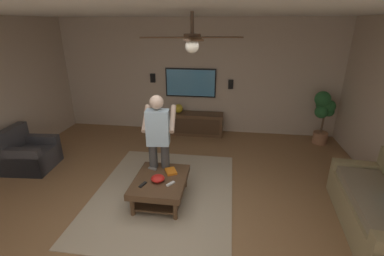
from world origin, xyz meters
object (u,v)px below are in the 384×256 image
at_px(couch, 383,211).
at_px(book, 171,171).
at_px(person_standing, 158,137).
at_px(bowl, 158,178).
at_px(wall_speaker_left, 231,84).
at_px(ceiling_fan, 192,40).
at_px(coffee_table, 160,184).
at_px(media_console, 189,123).
at_px(remote_grey, 153,169).
at_px(remote_black, 143,185).
at_px(armchair, 29,155).
at_px(potted_plant_tall, 324,111).
at_px(remote_white, 171,184).
at_px(wall_speaker_right, 153,78).
at_px(vase_round, 179,108).
at_px(tv, 191,83).

bearing_deg(couch, book, -2.98).
relative_size(person_standing, bowl, 7.82).
xyz_separation_m(bowl, wall_speaker_left, (3.19, -1.04, 0.81)).
height_order(person_standing, ceiling_fan, ceiling_fan).
xyz_separation_m(coffee_table, media_console, (2.86, -0.03, -0.02)).
bearing_deg(remote_grey, bowl, -42.92).
distance_m(couch, ceiling_fan, 3.37).
bearing_deg(person_standing, bowl, -175.26).
bearing_deg(coffee_table, remote_black, 136.74).
relative_size(couch, armchair, 2.26).
relative_size(person_standing, wall_speaker_left, 7.45).
height_order(potted_plant_tall, ceiling_fan, ceiling_fan).
xyz_separation_m(couch, ceiling_fan, (-0.03, 2.58, 2.16)).
distance_m(armchair, book, 2.96).
relative_size(couch, remote_white, 13.15).
bearing_deg(wall_speaker_right, ceiling_fan, -156.22).
bearing_deg(person_standing, ceiling_fan, -141.00).
bearing_deg(wall_speaker_left, remote_white, 165.67).
height_order(coffee_table, ceiling_fan, ceiling_fan).
distance_m(remote_grey, vase_round, 2.62).
bearing_deg(remote_white, bowl, -71.31).
bearing_deg(remote_grey, couch, 10.32).
bearing_deg(remote_grey, potted_plant_tall, 55.08).
distance_m(coffee_table, remote_grey, 0.35).
xyz_separation_m(couch, media_console, (3.10, 3.10, -0.04)).
bearing_deg(coffee_table, potted_plant_tall, -49.24).
relative_size(person_standing, wall_speaker_right, 7.45).
relative_size(armchair, wall_speaker_left, 3.97).
height_order(coffee_table, person_standing, person_standing).
xyz_separation_m(couch, potted_plant_tall, (2.97, -0.04, 0.48)).
distance_m(bowl, book, 0.32).
relative_size(armchair, remote_white, 5.82).
distance_m(potted_plant_tall, wall_speaker_left, 2.22).
height_order(remote_white, vase_round, vase_round).
xyz_separation_m(remote_white, vase_round, (3.01, 0.44, 0.25)).
xyz_separation_m(potted_plant_tall, book, (-2.52, 3.04, -0.38)).
relative_size(tv, ceiling_fan, 1.06).
xyz_separation_m(book, wall_speaker_left, (2.91, -0.90, 0.84)).
relative_size(media_console, book, 7.73).
bearing_deg(armchair, remote_black, -23.78).
height_order(remote_white, wall_speaker_left, wall_speaker_left).
distance_m(couch, media_console, 4.38).
bearing_deg(remote_black, book, 159.40).
distance_m(potted_plant_tall, bowl, 4.26).
bearing_deg(remote_white, armchair, -70.00).
bearing_deg(remote_grey, remote_black, -72.83).
xyz_separation_m(remote_grey, wall_speaker_left, (2.86, -1.23, 0.85)).
bearing_deg(bowl, armchair, 75.01).
bearing_deg(wall_speaker_right, remote_black, -167.54).
bearing_deg(bowl, potted_plant_tall, -48.58).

